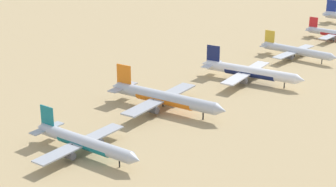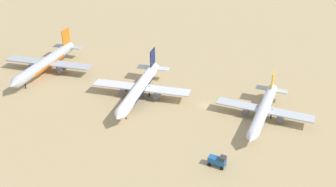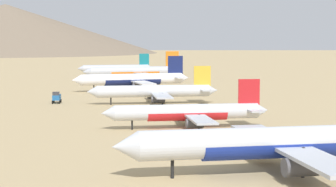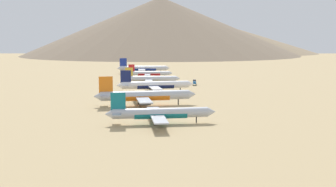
% 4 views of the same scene
% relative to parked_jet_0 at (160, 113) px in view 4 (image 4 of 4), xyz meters
% --- Properties ---
extents(ground_plane, '(1800.00, 1800.00, 0.00)m').
position_rel_parked_jet_0_xyz_m(ground_plane, '(6.06, 120.48, -4.14)').
color(ground_plane, tan).
extents(parked_jet_0, '(43.03, 34.85, 12.44)m').
position_rel_parked_jet_0_xyz_m(parked_jet_0, '(0.00, 0.00, 0.00)').
color(parked_jet_0, '#B2B7C1').
rests_on(parked_jet_0, ground).
extents(parked_jet_1, '(51.00, 41.37, 14.72)m').
position_rel_parked_jet_0_xyz_m(parked_jet_1, '(-2.29, 45.18, 0.76)').
color(parked_jet_1, '#B2B7C1').
rests_on(parked_jet_1, ground).
extents(parked_jet_2, '(48.61, 39.49, 14.02)m').
position_rel_parked_jet_0_xyz_m(parked_jet_2, '(8.00, 94.54, 0.52)').
color(parked_jet_2, white).
rests_on(parked_jet_2, ground).
extents(parked_jet_3, '(42.66, 34.76, 12.30)m').
position_rel_parked_jet_0_xyz_m(parked_jet_3, '(9.74, 142.27, 0.00)').
color(parked_jet_3, silver).
rests_on(parked_jet_3, ground).
extents(parked_jet_4, '(40.23, 32.75, 11.60)m').
position_rel_parked_jet_0_xyz_m(parked_jet_4, '(13.20, 193.57, -0.28)').
color(parked_jet_4, silver).
rests_on(parked_jet_4, ground).
extents(parked_jet_5, '(51.77, 42.06, 14.93)m').
position_rel_parked_jet_0_xyz_m(parked_jet_5, '(11.79, 240.82, 0.83)').
color(parked_jet_5, silver).
rests_on(parked_jet_5, ground).
extents(service_truck, '(3.48, 5.52, 3.90)m').
position_rel_parked_jet_0_xyz_m(service_truck, '(40.64, 132.00, -2.06)').
color(service_truck, '#1E5999').
rests_on(service_truck, ground).
extents(desert_hill_0, '(591.48, 591.48, 125.57)m').
position_rel_parked_jet_0_xyz_m(desert_hill_0, '(88.65, 737.45, 58.65)').
color(desert_hill_0, '#7A6854').
rests_on(desert_hill_0, ground).
extents(desert_hill_2, '(446.49, 446.49, 69.12)m').
position_rel_parked_jet_0_xyz_m(desert_hill_2, '(267.04, 847.62, 30.42)').
color(desert_hill_2, '#8C775B').
rests_on(desert_hill_2, ground).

